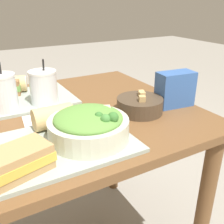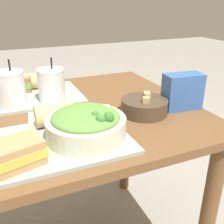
{
  "view_description": "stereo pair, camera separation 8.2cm",
  "coord_description": "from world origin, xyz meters",
  "px_view_note": "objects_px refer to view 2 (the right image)",
  "views": [
    {
      "loc": [
        -0.22,
        -0.87,
        1.16
      ],
      "look_at": [
        0.15,
        -0.22,
        0.83
      ],
      "focal_mm": 42.0,
      "sensor_mm": 36.0,
      "label": 1
    },
    {
      "loc": [
        -0.14,
        -0.91,
        1.16
      ],
      "look_at": [
        0.15,
        -0.22,
        0.83
      ],
      "focal_mm": 42.0,
      "sensor_mm": 36.0,
      "label": 2
    }
  ],
  "objects_px": {
    "sandwich_far": "(16,84)",
    "napkin_folded": "(48,116)",
    "chip_bag": "(182,92)",
    "salad_bowl": "(86,124)",
    "drink_cup_red": "(52,86)",
    "baguette_near": "(55,114)",
    "drink_cup_dark": "(11,90)",
    "soup_bowl": "(144,106)",
    "baguette_far": "(25,81)",
    "sandwich_near": "(12,155)"
  },
  "relations": [
    {
      "from": "sandwich_far",
      "to": "napkin_folded",
      "type": "distance_m",
      "value": 0.32
    },
    {
      "from": "chip_bag",
      "to": "napkin_folded",
      "type": "distance_m",
      "value": 0.51
    },
    {
      "from": "salad_bowl",
      "to": "drink_cup_red",
      "type": "height_order",
      "value": "drink_cup_red"
    },
    {
      "from": "baguette_near",
      "to": "drink_cup_dark",
      "type": "relative_size",
      "value": 0.69
    },
    {
      "from": "baguette_near",
      "to": "sandwich_far",
      "type": "xyz_separation_m",
      "value": [
        -0.09,
        0.4,
        -0.0
      ]
    },
    {
      "from": "soup_bowl",
      "to": "chip_bag",
      "type": "height_order",
      "value": "chip_bag"
    },
    {
      "from": "sandwich_far",
      "to": "baguette_far",
      "type": "xyz_separation_m",
      "value": [
        0.04,
        0.01,
        0.0
      ]
    },
    {
      "from": "chip_bag",
      "to": "drink_cup_dark",
      "type": "bearing_deg",
      "value": 164.07
    },
    {
      "from": "salad_bowl",
      "to": "drink_cup_dark",
      "type": "distance_m",
      "value": 0.39
    },
    {
      "from": "drink_cup_dark",
      "to": "drink_cup_red",
      "type": "height_order",
      "value": "drink_cup_dark"
    },
    {
      "from": "soup_bowl",
      "to": "drink_cup_red",
      "type": "height_order",
      "value": "drink_cup_red"
    },
    {
      "from": "sandwich_near",
      "to": "salad_bowl",
      "type": "bearing_deg",
      "value": 2.1
    },
    {
      "from": "sandwich_far",
      "to": "drink_cup_red",
      "type": "relative_size",
      "value": 0.9
    },
    {
      "from": "soup_bowl",
      "to": "drink_cup_dark",
      "type": "distance_m",
      "value": 0.5
    },
    {
      "from": "drink_cup_red",
      "to": "napkin_folded",
      "type": "relative_size",
      "value": 1.22
    },
    {
      "from": "baguette_far",
      "to": "baguette_near",
      "type": "bearing_deg",
      "value": -159.07
    },
    {
      "from": "salad_bowl",
      "to": "drink_cup_dark",
      "type": "xyz_separation_m",
      "value": [
        -0.18,
        0.34,
        0.02
      ]
    },
    {
      "from": "sandwich_far",
      "to": "drink_cup_red",
      "type": "xyz_separation_m",
      "value": [
        0.12,
        -0.18,
        0.03
      ]
    },
    {
      "from": "soup_bowl",
      "to": "baguette_far",
      "type": "xyz_separation_m",
      "value": [
        -0.37,
        0.43,
        0.02
      ]
    },
    {
      "from": "sandwich_near",
      "to": "drink_cup_red",
      "type": "xyz_separation_m",
      "value": [
        0.18,
        0.41,
        0.03
      ]
    },
    {
      "from": "salad_bowl",
      "to": "baguette_near",
      "type": "bearing_deg",
      "value": 117.11
    },
    {
      "from": "sandwich_near",
      "to": "drink_cup_red",
      "type": "bearing_deg",
      "value": 50.84
    },
    {
      "from": "salad_bowl",
      "to": "baguette_far",
      "type": "bearing_deg",
      "value": 101.81
    },
    {
      "from": "soup_bowl",
      "to": "chip_bag",
      "type": "xyz_separation_m",
      "value": [
        0.16,
        -0.01,
        0.04
      ]
    },
    {
      "from": "baguette_near",
      "to": "sandwich_far",
      "type": "height_order",
      "value": "baguette_near"
    },
    {
      "from": "baguette_near",
      "to": "chip_bag",
      "type": "xyz_separation_m",
      "value": [
        0.48,
        -0.03,
        0.02
      ]
    },
    {
      "from": "baguette_far",
      "to": "sandwich_near",
      "type": "bearing_deg",
      "value": -174.95
    },
    {
      "from": "sandwich_far",
      "to": "sandwich_near",
      "type": "bearing_deg",
      "value": -79.85
    },
    {
      "from": "baguette_far",
      "to": "drink_cup_dark",
      "type": "height_order",
      "value": "drink_cup_dark"
    },
    {
      "from": "chip_bag",
      "to": "sandwich_far",
      "type": "bearing_deg",
      "value": 149.27
    },
    {
      "from": "baguette_near",
      "to": "baguette_far",
      "type": "relative_size",
      "value": 0.94
    },
    {
      "from": "salad_bowl",
      "to": "sandwich_far",
      "type": "height_order",
      "value": "salad_bowl"
    },
    {
      "from": "salad_bowl",
      "to": "soup_bowl",
      "type": "height_order",
      "value": "salad_bowl"
    },
    {
      "from": "baguette_far",
      "to": "sandwich_far",
      "type": "bearing_deg",
      "value": 124.4
    },
    {
      "from": "salad_bowl",
      "to": "drink_cup_red",
      "type": "relative_size",
      "value": 1.35
    },
    {
      "from": "chip_bag",
      "to": "napkin_folded",
      "type": "xyz_separation_m",
      "value": [
        -0.49,
        0.13,
        -0.07
      ]
    },
    {
      "from": "sandwich_far",
      "to": "drink_cup_red",
      "type": "height_order",
      "value": "drink_cup_red"
    },
    {
      "from": "sandwich_near",
      "to": "sandwich_far",
      "type": "height_order",
      "value": "same"
    },
    {
      "from": "baguette_near",
      "to": "drink_cup_red",
      "type": "relative_size",
      "value": 0.72
    },
    {
      "from": "soup_bowl",
      "to": "baguette_far",
      "type": "distance_m",
      "value": 0.57
    },
    {
      "from": "drink_cup_dark",
      "to": "baguette_near",
      "type": "bearing_deg",
      "value": -62.05
    },
    {
      "from": "napkin_folded",
      "to": "drink_cup_red",
      "type": "bearing_deg",
      "value": 69.46
    },
    {
      "from": "baguette_near",
      "to": "baguette_far",
      "type": "height_order",
      "value": "same"
    },
    {
      "from": "soup_bowl",
      "to": "sandwich_near",
      "type": "height_order",
      "value": "same"
    },
    {
      "from": "drink_cup_red",
      "to": "chip_bag",
      "type": "xyz_separation_m",
      "value": [
        0.44,
        -0.25,
        -0.01
      ]
    },
    {
      "from": "sandwich_near",
      "to": "soup_bowl",
      "type": "bearing_deg",
      "value": 5.17
    },
    {
      "from": "baguette_far",
      "to": "napkin_folded",
      "type": "xyz_separation_m",
      "value": [
        0.04,
        -0.32,
        -0.05
      ]
    },
    {
      "from": "sandwich_near",
      "to": "napkin_folded",
      "type": "distance_m",
      "value": 0.33
    },
    {
      "from": "soup_bowl",
      "to": "sandwich_near",
      "type": "bearing_deg",
      "value": -159.47
    },
    {
      "from": "sandwich_far",
      "to": "chip_bag",
      "type": "relative_size",
      "value": 1.04
    }
  ]
}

